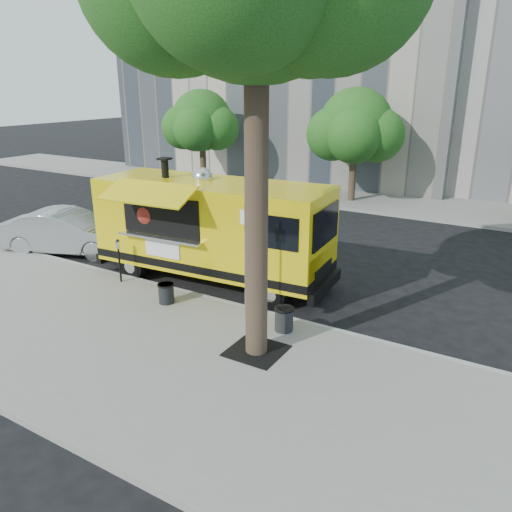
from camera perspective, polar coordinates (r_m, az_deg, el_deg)
The scene contains 13 objects.
ground at distance 14.76m, azimuth -3.08°, elevation -4.02°, with size 120.00×120.00×0.00m, color black.
sidewalk at distance 11.96m, azimuth -13.95°, elevation -10.07°, with size 60.00×6.00×0.15m, color gray.
curb at distance 14.03m, azimuth -5.20°, elevation -5.01°, with size 60.00×0.14×0.16m, color #999993.
far_sidewalk at distance 26.50m, azimuth 13.42°, elevation 6.18°, with size 60.00×5.00×0.15m, color gray.
tree_well at distance 11.32m, azimuth 0.04°, elevation -10.77°, with size 1.20×1.20×0.02m, color black.
far_tree_a at distance 29.46m, azimuth -6.24°, elevation 15.13°, with size 3.42×3.42×5.36m.
far_tree_b at distance 25.51m, azimuth 11.31°, elevation 14.40°, with size 3.60×3.60×5.50m.
sign_post at distance 12.09m, azimuth -1.20°, elevation 0.06°, with size 0.28×0.06×3.00m.
parking_meter at distance 15.28m, azimuth -15.41°, elevation 0.06°, with size 0.11×0.11×1.33m.
food_truck at distance 14.99m, azimuth -5.17°, elevation 3.27°, with size 7.52×3.81×3.66m.
sedan at distance 19.01m, azimuth -20.66°, elevation 2.59°, with size 1.65×4.72×1.55m, color #A9ACB0.
trash_bin_left at distance 13.74m, azimuth -10.23°, elevation -4.14°, with size 0.45×0.45×0.54m.
trash_bin_right at distance 12.08m, azimuth 3.22°, elevation -7.13°, with size 0.48×0.48×0.58m.
Camera 1 is at (7.61, -11.23, 5.81)m, focal length 35.00 mm.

